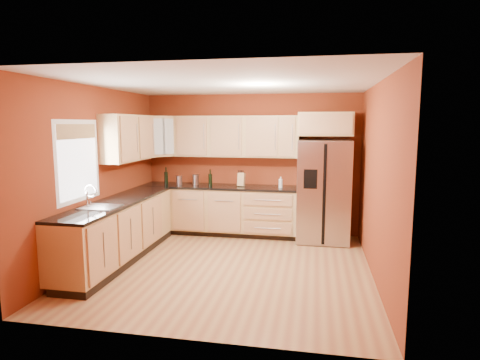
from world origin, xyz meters
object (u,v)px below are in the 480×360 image
Objects in this scene: refrigerator at (323,191)px; canister_left at (179,180)px; wine_bottle_a at (210,178)px; soap_dispenser at (281,182)px; knife_block at (241,180)px.

canister_left is at bearing -179.75° from refrigerator.
wine_bottle_a is at bearing 1.60° from canister_left.
wine_bottle_a is 1.55× the size of soap_dispenser.
canister_left is (-2.64, -0.01, 0.12)m from refrigerator.
refrigerator is 10.07× the size of canister_left.
soap_dispenser is at bearing 1.44° from wine_bottle_a.
soap_dispenser is (0.73, -0.06, -0.02)m from knife_block.
soap_dispenser is at bearing 177.16° from refrigerator.
wine_bottle_a reaches higher than canister_left.
knife_block is (1.16, 0.11, 0.03)m from canister_left.
refrigerator is 1.49m from knife_block.
refrigerator is at bearing 1.35° from knife_block.
knife_block is at bearing 175.13° from soap_dispenser.
soap_dispenser is (1.88, 0.05, 0.01)m from canister_left.
wine_bottle_a is (-2.04, 0.00, 0.18)m from refrigerator.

